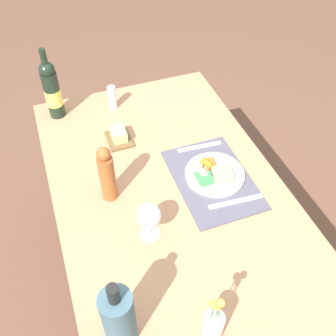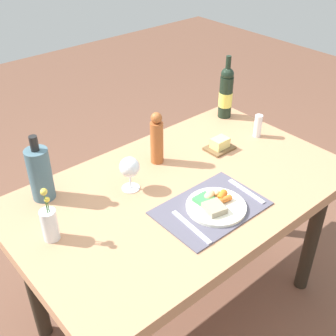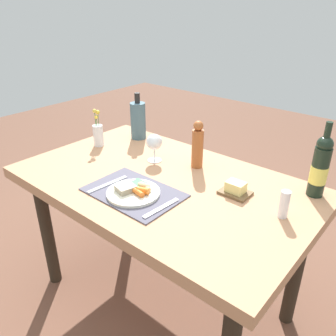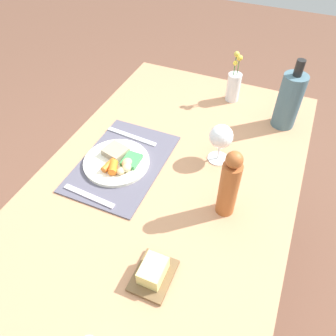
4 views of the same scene
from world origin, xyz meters
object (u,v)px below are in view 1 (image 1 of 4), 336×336
dining_table (169,204)px  cooler_bottle (119,317)px  salt_shaker (112,98)px  butter_dish (119,136)px  wine_bottle (52,90)px  fork (236,202)px  knife (200,147)px  pepper_mill (107,175)px  flower_vase (213,326)px  wine_glass (149,216)px  dinner_plate (214,173)px

dining_table → cooler_bottle: bearing=146.2°
dining_table → salt_shaker: bearing=7.5°
butter_dish → wine_bottle: wine_bottle is taller
dining_table → butter_dish: bearing=17.9°
fork → salt_shaker: (0.71, 0.28, 0.05)m
knife → butter_dish: size_ratio=1.48×
cooler_bottle → pepper_mill: bearing=-10.4°
butter_dish → salt_shaker: 0.24m
cooler_bottle → flower_vase: (-0.09, -0.24, -0.04)m
cooler_bottle → wine_glass: bearing=-31.2°
knife → wine_glass: size_ratio=1.29×
flower_vase → salt_shaker: size_ratio=1.93×
knife → wine_glass: 0.48m
dining_table → fork: (-0.15, -0.21, 0.10)m
knife → pepper_mill: bearing=110.7°
cooler_bottle → flower_vase: bearing=-111.1°
cooler_bottle → pepper_mill: 0.52m
butter_dish → dining_table: bearing=-162.1°
fork → butter_dish: size_ratio=1.64×
salt_shaker → wine_bottle: bearing=82.1°
cooler_bottle → butter_dish: size_ratio=2.16×
knife → salt_shaker: salt_shaker is taller
knife → flower_vase: bearing=163.2°
wine_glass → cooler_bottle: bearing=148.8°
dinner_plate → butter_dish: size_ratio=1.80×
dining_table → wine_glass: size_ratio=9.53×
knife → pepper_mill: 0.45m
fork → butter_dish: (0.48, 0.32, 0.01)m
butter_dish → pepper_mill: bearing=159.0°
dining_table → wine_bottle: (0.60, 0.33, 0.23)m
dinner_plate → pepper_mill: bearing=84.1°
fork → butter_dish: bearing=37.7°
pepper_mill → wine_glass: 0.23m
wine_bottle → wine_glass: bearing=-165.8°
dinner_plate → salt_shaker: 0.62m
dining_table → wine_bottle: bearing=28.7°
wine_glass → knife: bearing=-44.3°
dining_table → pepper_mill: (0.04, 0.22, 0.21)m
dinner_plate → salt_shaker: salt_shaker is taller
dining_table → flower_vase: size_ratio=6.39×
pepper_mill → wine_bottle: wine_bottle is taller
dinner_plate → fork: 0.15m
knife → salt_shaker: size_ratio=1.67×
wine_bottle → wine_glass: size_ratio=2.25×
fork → wine_bottle: 0.93m
fork → cooler_bottle: cooler_bottle is taller
fork → wine_bottle: wine_bottle is taller
knife → wine_bottle: bearing=54.6°
knife → cooler_bottle: (-0.64, 0.51, 0.11)m
dinner_plate → knife: size_ratio=1.22×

